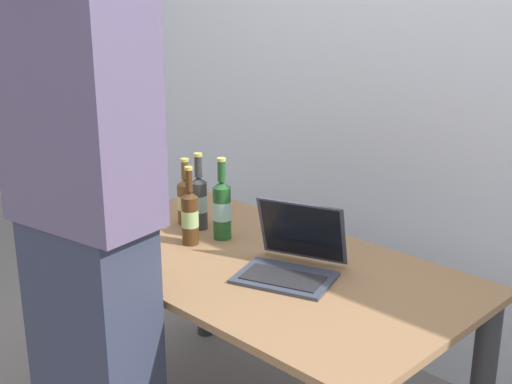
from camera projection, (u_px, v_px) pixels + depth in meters
desk at (256, 295)px, 2.36m from camera, size 1.52×0.84×0.70m
laptop at (292, 258)px, 2.20m from camera, size 0.39×0.38×0.23m
beer_bottle_green at (186, 200)px, 2.65m from camera, size 0.07×0.07×0.27m
beer_bottle_amber at (190, 216)px, 2.44m from camera, size 0.06×0.06×0.30m
beer_bottle_brown at (222, 208)px, 2.49m from camera, size 0.07×0.07×0.31m
beer_bottle_dark at (199, 200)px, 2.59m from camera, size 0.06×0.06×0.31m
person_figure at (87, 236)px, 1.94m from camera, size 0.47×0.34×1.82m
back_wall at (403, 67)px, 2.72m from camera, size 6.00×0.10×2.60m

